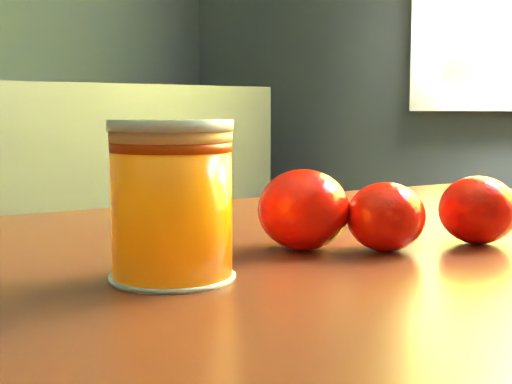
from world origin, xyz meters
TOP-DOWN VIEW (x-y plane):
  - table at (0.81, 0.10)m, footprint 1.05×0.80m
  - juice_glass at (0.67, 0.12)m, footprint 0.08×0.08m
  - orange_front at (0.80, 0.14)m, footprint 0.10×0.10m
  - orange_back at (0.93, 0.07)m, footprint 0.07×0.07m
  - orange_extra at (0.85, 0.10)m, footprint 0.07×0.07m

SIDE VIEW (x-z plane):
  - table at x=0.81m, z-range 0.27..1.01m
  - orange_extra at x=0.85m, z-range 0.73..0.79m
  - orange_back at x=0.93m, z-range 0.73..0.79m
  - orange_front at x=0.80m, z-range 0.73..0.80m
  - juice_glass at x=0.67m, z-range 0.73..0.83m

